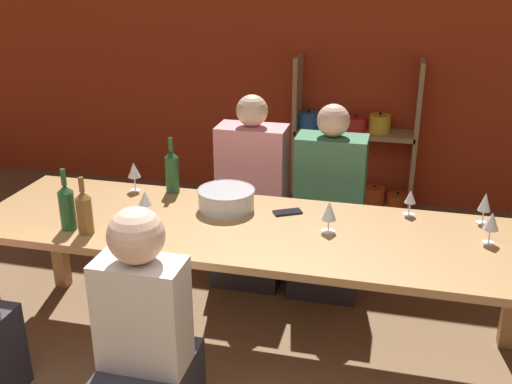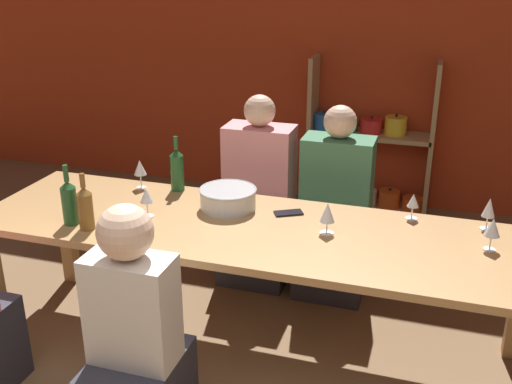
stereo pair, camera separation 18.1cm
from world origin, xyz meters
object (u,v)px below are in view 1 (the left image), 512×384
Objects in this scene: wine_glass_red_e at (145,199)px; person_near_b at (146,360)px; wine_bottle_dark at (67,206)px; cell_phone at (288,212)px; wine_glass_red_c at (491,222)px; wine_glass_red_d at (134,171)px; wine_glass_red_f at (485,203)px; shelf_unit at (353,154)px; wine_glass_white_a at (410,198)px; wine_glass_red_a at (329,212)px; dining_table at (251,240)px; mixing_bowl at (226,198)px; wine_bottle_amber at (84,212)px; person_far_b at (252,212)px; wine_bottle_green at (172,171)px; person_far_a at (328,222)px.

person_near_b reaches higher than wine_glass_red_e.
wine_bottle_dark is at bearing -148.91° from wine_glass_red_e.
wine_glass_red_c is at bearing -6.89° from cell_phone.
wine_glass_red_d is 1.05× the size of cell_phone.
wine_glass_red_f is at bearing 0.14° from wine_glass_red_d.
shelf_unit is 9.04× the size of wine_glass_white_a.
wine_glass_red_a is at bearing -13.69° from wine_glass_red_d.
dining_table is 0.30m from mixing_bowl.
mixing_bowl is 0.28× the size of person_near_b.
wine_glass_white_a is at bearing 21.76° from wine_bottle_amber.
wine_glass_red_e is at bearing 46.14° from wine_bottle_amber.
shelf_unit is 2.18m from wine_glass_red_d.
person_far_b reaches higher than wine_glass_red_e.
wine_bottle_amber is (-0.21, -0.63, -0.01)m from wine_bottle_green.
wine_bottle_dark is at bearing -164.28° from wine_glass_red_f.
dining_table is at bearing -124.74° from cell_phone.
wine_glass_red_a is 1.11m from person_near_b.
shelf_unit is 2.05m from mixing_bowl.
person_far_b is (-0.98, 0.47, -0.38)m from wine_glass_white_a.
person_near_b is 1.58m from person_far_b.
wine_glass_white_a is (0.97, 0.15, 0.04)m from mixing_bowl.
person_far_b is (-0.59, 0.78, -0.39)m from wine_glass_red_a.
person_far_a reaches higher than wine_bottle_dark.
shelf_unit is at bearing 91.46° from wine_glass_red_a.
dining_table is 17.49× the size of cell_phone.
wine_glass_red_a is 1.21m from wine_glass_red_d.
wine_glass_red_d is at bearing 79.92° from wine_bottle_dark.
wine_bottle_amber is 1.96m from wine_glass_red_c.
wine_bottle_dark is at bearing -164.50° from dining_table.
wine_glass_red_c is at bearing 4.06° from wine_glass_red_a.
wine_glass_red_a is at bearing -159.03° from wine_glass_red_f.
wine_glass_white_a is at bearing 0.86° from wine_glass_red_d.
dining_table is 0.59m from wine_glass_red_e.
wine_bottle_amber is at bearing -114.58° from shelf_unit.
mixing_bowl is 0.60m from wine_glass_red_a.
wine_glass_red_c is 1.01× the size of wine_glass_red_e.
wine_glass_red_e is at bearing -175.27° from dining_table.
person_far_a is 1.66m from person_near_b.
wine_bottle_dark is 1.84× the size of wine_glass_red_d.
wine_bottle_dark is at bearing 41.15° from person_far_a.
wine_glass_red_d reaches higher than mixing_bowl.
wine_glass_red_c is 1.18m from person_far_a.
wine_glass_red_d is 1.56m from wine_glass_white_a.
wine_glass_red_a is at bearing 127.19° from person_far_b.
person_far_b is at bearing 127.19° from wine_glass_red_a.
wine_bottle_dark is 0.39m from wine_glass_red_e.
person_far_b reaches higher than wine_bottle_amber.
wine_glass_white_a reaches higher than cell_phone.
wine_bottle_amber reaches higher than dining_table.
wine_bottle_green is 1.24m from person_near_b.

